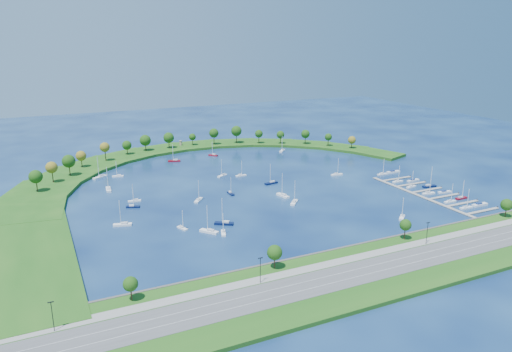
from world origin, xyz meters
name	(u,v)px	position (x,y,z in m)	size (l,w,h in m)	color
ground	(252,185)	(0.00, 0.00, 0.00)	(700.00, 700.00, 0.00)	#081845
south_shoreline	(383,266)	(0.03, -122.88, 1.00)	(420.00, 43.10, 11.60)	#1C5115
breakwater	(158,173)	(-46.33, 48.72, 0.99)	(286.74, 247.64, 2.00)	#1C5115
breakwater_trees	(179,143)	(-19.92, 88.70, 10.71)	(239.09, 87.28, 14.67)	#382314
harbor_tower	(181,143)	(-9.42, 119.97, 4.10)	(2.60, 2.60, 4.10)	gray
dock_system	(429,194)	(85.30, -61.00, 0.35)	(24.28, 82.00, 1.60)	gray
moored_boat_0	(337,174)	(59.92, -4.09, 0.90)	(8.08, 2.75, 11.69)	white
moored_boat_1	(282,150)	(60.06, 72.24, 0.93)	(7.88, 7.86, 12.78)	white
moored_boat_2	(100,177)	(-82.74, 56.20, 0.99)	(9.86, 7.67, 14.58)	white
moored_boat_3	(118,176)	(-71.76, 54.18, 0.87)	(7.41, 3.91, 10.49)	white
moored_boat_4	(182,227)	(-59.69, -49.58, 0.85)	(3.96, 6.70, 9.52)	white
moored_boat_5	(402,217)	(44.99, -83.31, 0.88)	(7.06, 6.53, 11.07)	white
moored_boat_6	(224,223)	(-39.55, -52.79, 0.96)	(9.28, 7.09, 13.66)	#091339
moored_boat_7	(209,231)	(-49.63, -59.23, 0.96)	(7.77, 8.85, 13.59)	white
moored_boat_8	(222,175)	(-9.53, 26.03, 0.89)	(7.96, 5.82, 11.60)	white
moored_boat_9	(174,160)	(-27.18, 77.38, 0.94)	(9.25, 5.25, 13.11)	maroon
moored_boat_10	(133,206)	(-74.92, -9.13, 0.87)	(7.38, 4.75, 10.55)	#091339
moored_boat_11	(283,195)	(6.67, -27.64, 0.96)	(4.29, 9.72, 13.81)	white
moored_boat_12	(294,202)	(6.73, -40.55, 0.93)	(7.80, 8.12, 12.94)	white
moored_boat_13	(123,224)	(-84.64, -33.18, 0.93)	(9.11, 4.75, 12.89)	white
moored_boat_14	(231,193)	(-18.71, -10.51, 0.86)	(2.06, 7.09, 10.39)	#091339
moored_boat_15	(213,155)	(4.85, 81.77, 0.89)	(6.71, 7.18, 11.30)	maroon
moored_boat_16	(271,182)	(11.97, -2.58, 0.93)	(9.10, 3.90, 12.96)	#091339
moored_boat_17	(199,200)	(-39.63, -14.27, 0.91)	(7.05, 7.71, 12.02)	white
moored_boat_18	(135,200)	(-72.15, -0.19, 0.86)	(7.26, 2.77, 10.41)	white
moored_boat_19	(108,189)	(-82.02, 27.23, 0.97)	(3.46, 9.75, 14.05)	white
moored_boat_20	(241,175)	(1.62, 21.05, 0.87)	(7.22, 2.23, 10.53)	white
moored_boat_21	(223,232)	(-44.18, -63.47, 0.86)	(4.11, 7.33, 10.38)	white
docked_boat_0	(466,207)	(85.53, -87.05, 0.88)	(7.52, 2.31, 10.96)	white
docked_boat_1	(480,205)	(95.96, -86.91, 0.71)	(9.53, 2.75, 1.94)	white
docked_boat_2	(450,201)	(85.53, -76.09, 0.88)	(7.41, 2.11, 10.88)	white
docked_boat_3	(461,197)	(96.03, -74.31, 0.88)	(7.55, 2.12, 11.09)	maroon
docked_boat_4	(429,193)	(85.53, -59.97, 0.89)	(7.95, 3.05, 11.40)	white
docked_boat_5	(445,192)	(95.98, -62.04, 0.61)	(8.29, 3.21, 1.65)	white
docked_boat_6	(411,186)	(85.54, -45.77, 0.87)	(7.37, 3.19, 10.48)	white
docked_boat_7	(429,186)	(96.01, -49.86, 0.93)	(9.01, 3.49, 12.90)	#091339
docked_boat_8	(398,181)	(85.54, -33.70, 0.87)	(7.39, 2.45, 10.72)	white
docked_boat_9	(413,180)	(95.97, -36.11, 0.66)	(8.94, 3.20, 1.79)	white
docked_boat_10	(382,174)	(87.94, -16.05, 0.87)	(7.37, 2.22, 10.77)	white
docked_boat_11	(393,172)	(97.86, -15.08, 0.71)	(9.49, 2.91, 1.92)	white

